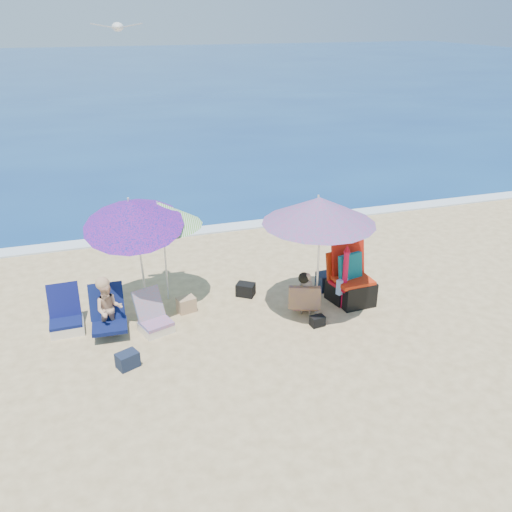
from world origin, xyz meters
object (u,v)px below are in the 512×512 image
object	(u,v)px
chair_rainbow	(154,321)
person_left	(108,309)
camp_chair_left	(354,286)
chair_navy	(66,319)
umbrella_turquoise	(319,210)
person_center	(305,295)
umbrella_striped	(160,214)
seagull	(117,27)
camp_chair_right	(344,283)
furled_umbrella	(345,274)
umbrella_blue	(132,214)

from	to	relation	value
chair_rainbow	person_left	distance (m)	0.76
camp_chair_left	chair_navy	bearing A→B (deg)	172.91
umbrella_turquoise	person_center	xyz separation A→B (m)	(-0.19, -0.02, -1.51)
umbrella_striped	chair_navy	bearing A→B (deg)	-164.20
chair_navy	chair_rainbow	xyz separation A→B (m)	(1.39, -0.46, -0.02)
chair_navy	camp_chair_left	xyz separation A→B (m)	(4.96, -0.62, 0.14)
chair_navy	umbrella_striped	bearing A→B (deg)	15.80
camp_chair_left	person_center	world-z (taller)	camp_chair_left
seagull	person_center	bearing A→B (deg)	-22.80
umbrella_turquoise	chair_navy	distance (m)	4.55
person_left	chair_rainbow	bearing A→B (deg)	-9.73
chair_navy	seagull	xyz separation A→B (m)	(1.32, 0.37, 4.45)
seagull	chair_rainbow	bearing A→B (deg)	-85.32
chair_navy	person_center	world-z (taller)	person_center
umbrella_striped	camp_chair_left	distance (m)	3.67
chair_navy	camp_chair_right	xyz separation A→B (m)	(4.83, -0.48, 0.15)
seagull	person_left	bearing A→B (deg)	-131.70
umbrella_turquoise	camp_chair_right	world-z (taller)	umbrella_turquoise
furled_umbrella	camp_chair_right	distance (m)	0.42
umbrella_striped	person_left	xyz separation A→B (m)	(-1.04, -0.83, -1.22)
person_center	umbrella_striped	bearing A→B (deg)	151.02
umbrella_turquoise	person_center	bearing A→B (deg)	-174.37
umbrella_turquoise	camp_chair_left	size ratio (longest dim) A/B	1.94
umbrella_turquoise	seagull	distance (m)	4.09
camp_chair_right	chair_navy	bearing A→B (deg)	174.30
umbrella_blue	person_center	xyz separation A→B (m)	(2.71, -0.92, -1.46)
chair_navy	seagull	distance (m)	4.65
camp_chair_right	person_left	size ratio (longest dim) A/B	0.95
person_left	camp_chair_left	bearing A→B (deg)	-3.68
umbrella_striped	chair_rainbow	bearing A→B (deg)	-109.92
chair_rainbow	camp_chair_right	bearing A→B (deg)	-0.34
chair_navy	camp_chair_right	world-z (taller)	camp_chair_right
camp_chair_left	seagull	xyz separation A→B (m)	(-3.64, 0.98, 4.31)
furled_umbrella	umbrella_blue	bearing A→B (deg)	165.25
person_left	seagull	bearing A→B (deg)	48.30
chair_rainbow	camp_chair_left	distance (m)	3.57
umbrella_striped	camp_chair_right	distance (m)	3.51
chair_navy	person_center	bearing A→B (deg)	-10.62
umbrella_striped	furled_umbrella	world-z (taller)	umbrella_striped
person_center	furled_umbrella	bearing A→B (deg)	1.15
umbrella_blue	furled_umbrella	xyz separation A→B (m)	(3.46, -0.91, -1.19)
chair_navy	person_center	xyz separation A→B (m)	(3.96, -0.74, 0.19)
umbrella_turquoise	camp_chair_right	bearing A→B (deg)	19.74
umbrella_turquoise	chair_rainbow	bearing A→B (deg)	174.59
chair_navy	umbrella_blue	bearing A→B (deg)	8.27
umbrella_striped	seagull	bearing A→B (deg)	-163.33
umbrella_turquoise	camp_chair_left	world-z (taller)	umbrella_turquoise
person_center	person_left	bearing A→B (deg)	173.01
person_left	seagull	size ratio (longest dim) A/B	1.39
furled_umbrella	camp_chair_left	bearing A→B (deg)	24.20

